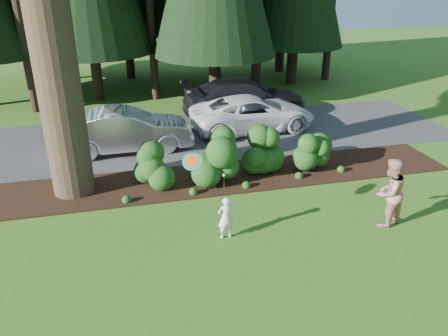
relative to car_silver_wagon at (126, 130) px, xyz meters
name	(u,v)px	position (x,y,z in m)	size (l,w,h in m)	color
ground	(245,229)	(2.82, -6.52, -0.84)	(80.00, 80.00, 0.00)	#3B601B
mulch_bed	(218,178)	(2.82, -3.27, -0.82)	(16.00, 2.50, 0.05)	black
driveway	(195,136)	(2.82, 0.98, -0.83)	(22.00, 6.00, 0.03)	#38383A
shrub_row	(241,156)	(3.59, -3.38, -0.03)	(6.53, 1.60, 1.61)	#133A12
lily_cluster	(215,177)	(2.52, -4.12, -0.35)	(0.69, 0.09, 0.57)	#133A12
car_silver_wagon	(126,130)	(0.00, 0.00, 0.00)	(1.72, 4.93, 1.62)	silver
car_white_suv	(253,113)	(5.39, 1.12, -0.07)	(2.47, 5.36, 1.49)	silver
car_dark_suv	(245,98)	(5.65, 3.28, 0.04)	(2.40, 5.89, 1.71)	black
child	(226,218)	(2.21, -6.76, -0.26)	(0.43, 0.28, 1.17)	white
adult	(389,192)	(6.62, -7.15, 0.13)	(0.94, 0.73, 1.94)	#B83418
frisbee	(192,162)	(1.39, -6.77, 1.41)	(0.52, 0.39, 0.39)	teal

